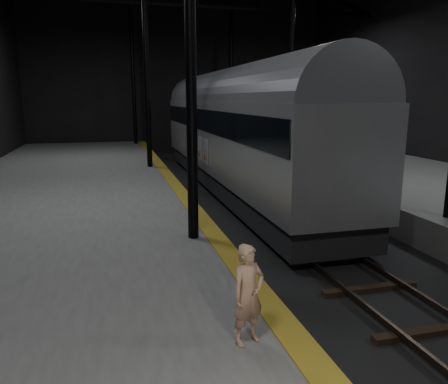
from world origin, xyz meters
name	(u,v)px	position (x,y,z in m)	size (l,w,h in m)	color
ground	(276,222)	(0.00, 0.00, 0.00)	(44.00, 44.00, 0.00)	black
platform_left	(57,223)	(-7.50, 0.00, 0.50)	(9.00, 43.80, 1.00)	#51514E
tactile_strip	(188,200)	(-3.25, 0.00, 1.00)	(0.50, 43.80, 0.01)	olive
track	(276,220)	(0.00, 0.00, 0.07)	(2.40, 43.00, 0.24)	#3F3328
train	(233,125)	(0.00, 5.79, 3.16)	(3.17, 21.22, 5.67)	#96989E
woman	(248,294)	(-3.94, -8.94, 1.73)	(0.53, 0.35, 1.46)	tan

